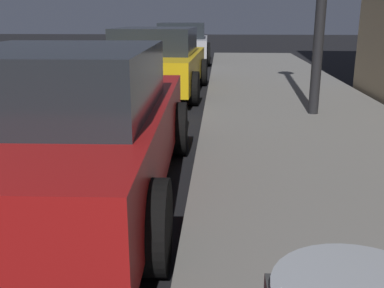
# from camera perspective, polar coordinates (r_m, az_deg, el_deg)

# --- Properties ---
(car_red) EXTENTS (2.21, 4.35, 1.43)m
(car_red) POSITION_cam_1_polar(r_m,az_deg,el_deg) (4.27, -15.85, 2.34)
(car_red) COLOR maroon
(car_red) RESTS_ON ground
(car_yellow_cab) EXTENTS (2.18, 4.11, 1.43)m
(car_yellow_cab) POSITION_cam_1_polar(r_m,az_deg,el_deg) (9.92, -4.67, 10.51)
(car_yellow_cab) COLOR gold
(car_yellow_cab) RESTS_ON ground
(car_silver) EXTENTS (2.15, 4.19, 1.43)m
(car_silver) POSITION_cam_1_polar(r_m,az_deg,el_deg) (16.63, -1.28, 12.84)
(car_silver) COLOR #B7B7BF
(car_silver) RESTS_ON ground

